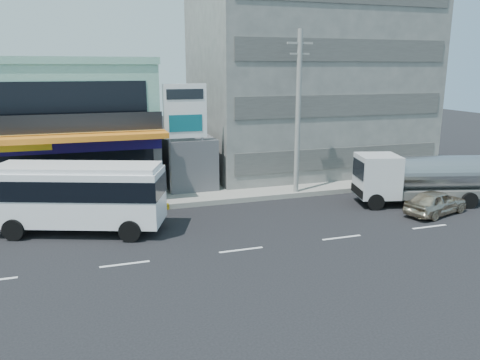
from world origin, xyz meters
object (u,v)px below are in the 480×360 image
object	(u,v)px
tanker_truck	(416,178)
sedan	(436,202)
minibus	(79,192)
satellite_dish	(188,136)
utility_pole_near	(298,113)
shop_building	(57,128)
billboard	(185,118)
concrete_building	(305,79)

from	to	relation	value
tanker_truck	sedan	bearing A→B (deg)	-95.83
minibus	satellite_dish	bearing A→B (deg)	43.64
utility_pole_near	tanker_truck	world-z (taller)	utility_pole_near
shop_building	satellite_dish	distance (m)	8.54
shop_building	tanker_truck	bearing A→B (deg)	-27.23
utility_pole_near	sedan	xyz separation A→B (m)	(5.70, -5.75, -4.46)
satellite_dish	minibus	bearing A→B (deg)	-136.36
minibus	tanker_truck	bearing A→B (deg)	-2.87
billboard	shop_building	bearing A→B (deg)	147.68
billboard	sedan	bearing A→B (deg)	-31.75
shop_building	sedan	distance (m)	23.46
billboard	satellite_dish	bearing A→B (deg)	74.48
shop_building	concrete_building	world-z (taller)	concrete_building
utility_pole_near	concrete_building	bearing A→B (deg)	62.24
concrete_building	sedan	xyz separation A→B (m)	(1.70, -13.35, -6.31)
shop_building	tanker_truck	distance (m)	22.52
concrete_building	utility_pole_near	size ratio (longest dim) A/B	1.60
shop_building	minibus	distance (m)	9.62
shop_building	concrete_building	distance (m)	18.28
minibus	tanker_truck	world-z (taller)	minibus
billboard	minibus	world-z (taller)	billboard
shop_building	satellite_dish	bearing A→B (deg)	-20.21
shop_building	utility_pole_near	world-z (taller)	utility_pole_near
satellite_dish	utility_pole_near	size ratio (longest dim) A/B	0.15
concrete_building	utility_pole_near	xyz separation A→B (m)	(-4.00, -7.60, -1.85)
billboard	tanker_truck	bearing A→B (deg)	-23.90
concrete_building	minibus	bearing A→B (deg)	-148.13
sedan	tanker_truck	world-z (taller)	tanker_truck
utility_pole_near	sedan	size ratio (longest dim) A/B	2.48
utility_pole_near	sedan	bearing A→B (deg)	-45.26
shop_building	sedan	size ratio (longest dim) A/B	3.08
satellite_dish	minibus	world-z (taller)	satellite_dish
concrete_building	minibus	size ratio (longest dim) A/B	1.91
billboard	sedan	xyz separation A→B (m)	(12.20, -7.55, -4.24)
shop_building	minibus	xyz separation A→B (m)	(1.32, -9.31, -2.00)
tanker_truck	utility_pole_near	bearing A→B (deg)	147.95
satellite_dish	utility_pole_near	distance (m)	7.17
shop_building	satellite_dish	xyz separation A→B (m)	(8.00, -2.95, -0.42)
shop_building	billboard	world-z (taller)	shop_building
concrete_building	utility_pole_near	world-z (taller)	concrete_building
concrete_building	utility_pole_near	bearing A→B (deg)	-117.76
minibus	billboard	bearing A→B (deg)	36.48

